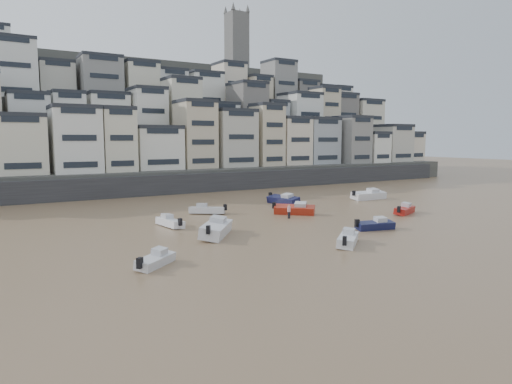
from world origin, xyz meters
TOP-DOWN VIEW (x-y plane):
  - ground at (0.00, 0.00)m, footprint 400.00×400.00m
  - harbor_wall at (10.00, 65.00)m, footprint 140.00×3.00m
  - hillside at (14.73, 104.84)m, footprint 141.04×66.00m
  - boat_a at (11.17, 18.42)m, footprint 5.02×4.69m
  - boat_b at (18.65, 22.29)m, footprint 4.95×2.60m
  - boat_c at (2.32, 28.25)m, footprint 6.31×7.04m
  - boat_d at (29.83, 27.95)m, footprint 5.23×3.50m
  - boat_e at (17.05, 35.08)m, footprint 5.46×5.34m
  - boat_f at (0.09, 35.53)m, footprint 2.23×5.05m
  - boat_g at (36.23, 40.93)m, footprint 6.82×2.42m
  - boat_h at (7.45, 41.46)m, footprint 5.15×4.31m
  - boat_i at (21.15, 43.65)m, footprint 3.06×6.30m
  - boat_j at (-6.63, 20.64)m, footprint 4.34×3.89m
  - person_pink at (14.70, 32.98)m, footprint 0.44×0.44m

SIDE VIEW (x-z plane):
  - ground at x=0.00m, z-range 0.00..0.00m
  - boat_j at x=-6.63m, z-range 0.00..1.20m
  - boat_b at x=18.65m, z-range 0.00..1.29m
  - boat_f at x=0.09m, z-range 0.00..1.33m
  - boat_d at x=29.83m, z-range 0.00..1.36m
  - boat_h at x=7.45m, z-range 0.00..1.40m
  - boat_a at x=11.17m, z-range 0.00..1.41m
  - boat_e at x=17.05m, z-range 0.00..1.57m
  - boat_i at x=21.15m, z-range 0.00..1.65m
  - person_pink at x=14.70m, z-range 0.00..1.74m
  - boat_g at x=36.23m, z-range 0.00..1.84m
  - boat_c at x=2.32m, z-range 0.00..1.95m
  - harbor_wall at x=10.00m, z-range 0.00..3.50m
  - hillside at x=14.73m, z-range -11.99..38.01m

